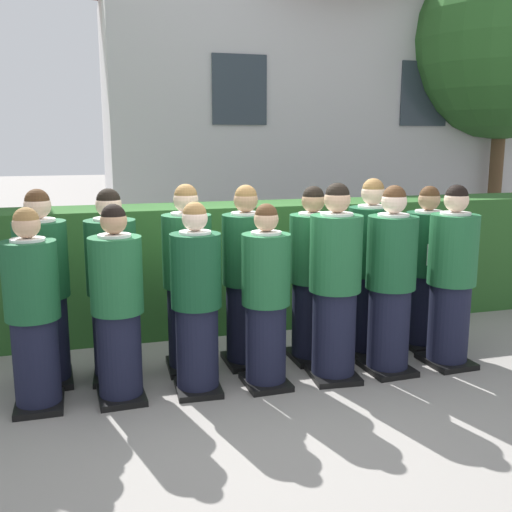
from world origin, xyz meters
name	(u,v)px	position (x,y,z in m)	size (l,w,h in m)	color
ground_plane	(264,384)	(0.00, 0.00, 0.00)	(60.00, 60.00, 0.00)	gray
student_front_row_0	(33,315)	(-1.78, 0.07, 0.73)	(0.40, 0.48, 1.54)	black
student_front_row_1	(118,309)	(-1.17, 0.04, 0.74)	(0.40, 0.46, 1.55)	black
student_front_row_2	(196,304)	(-0.55, 0.03, 0.73)	(0.40, 0.46, 1.55)	black
student_front_row_3	(266,301)	(0.01, -0.01, 0.72)	(0.40, 0.49, 1.52)	black
student_front_row_4	(335,287)	(0.61, -0.01, 0.80)	(0.44, 0.51, 1.67)	black
student_front_row_5	(390,285)	(1.13, -0.01, 0.78)	(0.43, 0.49, 1.64)	black
student_front_row_6	(451,281)	(1.73, -0.01, 0.78)	(0.42, 0.52, 1.63)	black
student_rear_row_0	(44,293)	(-1.73, 0.54, 0.78)	(0.42, 0.49, 1.63)	black
student_rear_row_1	(113,290)	(-1.18, 0.51, 0.77)	(0.42, 0.49, 1.63)	black
student_rear_row_2	(188,283)	(-0.54, 0.53, 0.79)	(0.43, 0.52, 1.65)	black
student_rear_row_3	(246,281)	(-0.02, 0.51, 0.78)	(0.42, 0.51, 1.63)	black
student_rear_row_4	(312,279)	(0.59, 0.46, 0.77)	(0.42, 0.51, 1.61)	black
student_rear_row_5	(370,272)	(1.17, 0.46, 0.80)	(0.43, 0.52, 1.67)	black
student_rear_row_6	(425,272)	(1.78, 0.48, 0.75)	(0.41, 0.50, 1.58)	black
hedge	(220,266)	(0.00, 1.67, 0.67)	(10.80, 0.70, 1.33)	#285623
school_building_main	(303,61)	(2.81, 6.73, 3.45)	(7.88, 3.37, 6.72)	silver
oak_tree_right	(506,43)	(5.90, 4.89, 3.66)	(3.35, 3.35, 5.34)	brown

